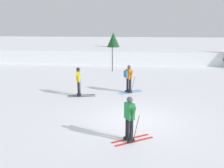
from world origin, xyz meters
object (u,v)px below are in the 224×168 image
skier_yellow (79,81)px  trail_marker_pole (112,58)px  conifer_far_right (113,43)px  skier_green (130,118)px  skier_orange (129,77)px

skier_yellow → trail_marker_pole: trail_marker_pole is taller
conifer_far_right → skier_green: bearing=-83.2°
skier_orange → conifer_far_right: size_ratio=0.57×
skier_orange → trail_marker_pole: trail_marker_pole is taller
skier_yellow → skier_orange: same height
skier_yellow → conifer_far_right: (0.58, 15.81, 0.89)m
trail_marker_pole → conifer_far_right: (-0.65, 8.03, 0.62)m
skier_yellow → skier_orange: (2.87, 1.03, 0.04)m
skier_green → trail_marker_pole: size_ratio=0.72×
skier_green → conifer_far_right: size_ratio=0.57×
skier_orange → trail_marker_pole: bearing=103.7°
skier_yellow → conifer_far_right: size_ratio=0.57×
skier_green → conifer_far_right: 21.53m
skier_orange → conifer_far_right: 14.98m
skier_orange → skier_yellow: bearing=-160.2°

